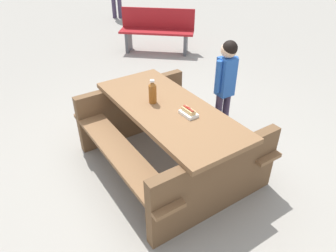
{
  "coord_description": "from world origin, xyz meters",
  "views": [
    {
      "loc": [
        2.44,
        -1.09,
        2.27
      ],
      "look_at": [
        0.0,
        0.0,
        0.52
      ],
      "focal_mm": 33.19,
      "sensor_mm": 36.0,
      "label": 1
    }
  ],
  "objects_px": {
    "picnic_table": "(168,132)",
    "hotdog_tray": "(189,112)",
    "soda_bottle": "(153,92)",
    "park_bench_near": "(157,30)",
    "child_in_coat": "(226,77)"
  },
  "relations": [
    {
      "from": "picnic_table",
      "to": "hotdog_tray",
      "type": "distance_m",
      "value": 0.42
    },
    {
      "from": "soda_bottle",
      "to": "park_bench_near",
      "type": "bearing_deg",
      "value": 157.03
    },
    {
      "from": "hotdog_tray",
      "to": "child_in_coat",
      "type": "distance_m",
      "value": 0.95
    },
    {
      "from": "picnic_table",
      "to": "child_in_coat",
      "type": "relative_size",
      "value": 1.66
    },
    {
      "from": "child_in_coat",
      "to": "soda_bottle",
      "type": "bearing_deg",
      "value": -79.53
    },
    {
      "from": "child_in_coat",
      "to": "park_bench_near",
      "type": "xyz_separation_m",
      "value": [
        -3.16,
        0.43,
        -0.32
      ]
    },
    {
      "from": "park_bench_near",
      "to": "child_in_coat",
      "type": "bearing_deg",
      "value": -7.69
    },
    {
      "from": "soda_bottle",
      "to": "hotdog_tray",
      "type": "distance_m",
      "value": 0.43
    },
    {
      "from": "hotdog_tray",
      "to": "child_in_coat",
      "type": "xyz_separation_m",
      "value": [
        -0.55,
        0.77,
        -0.01
      ]
    },
    {
      "from": "hotdog_tray",
      "to": "picnic_table",
      "type": "bearing_deg",
      "value": -152.36
    },
    {
      "from": "park_bench_near",
      "to": "hotdog_tray",
      "type": "bearing_deg",
      "value": -17.92
    },
    {
      "from": "picnic_table",
      "to": "child_in_coat",
      "type": "bearing_deg",
      "value": 110.45
    },
    {
      "from": "picnic_table",
      "to": "hotdog_tray",
      "type": "xyz_separation_m",
      "value": [
        0.22,
        0.11,
        0.34
      ]
    },
    {
      "from": "soda_bottle",
      "to": "park_bench_near",
      "type": "xyz_separation_m",
      "value": [
        -3.34,
        1.42,
        -0.42
      ]
    },
    {
      "from": "park_bench_near",
      "to": "soda_bottle",
      "type": "bearing_deg",
      "value": -22.97
    }
  ]
}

